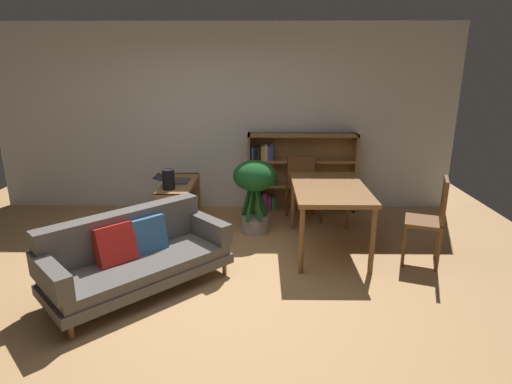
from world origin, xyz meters
TOP-DOWN VIEW (x-y plane):
  - ground_plane at (0.00, 0.00)m, footprint 8.16×8.16m
  - back_wall_panel at (0.00, 2.70)m, footprint 6.80×0.10m
  - fabric_couch at (-0.68, 0.16)m, footprint 1.77×1.74m
  - media_console at (-0.54, 1.74)m, footprint 0.40×1.07m
  - open_laptop at (-0.61, 1.80)m, footprint 0.44×0.29m
  - desk_speaker at (-0.60, 1.45)m, footprint 0.15×0.15m
  - potted_floor_plant at (0.46, 1.62)m, footprint 0.56×0.56m
  - dining_table at (1.33, 1.09)m, footprint 0.83×1.35m
  - dining_chair_near at (1.14, 2.14)m, footprint 0.51×0.48m
  - dining_chair_far at (2.38, 0.71)m, footprint 0.49×0.50m
  - bookshelf at (1.04, 2.54)m, footprint 1.59×0.28m

SIDE VIEW (x-z plane):
  - ground_plane at x=0.00m, z-range 0.00..0.00m
  - media_console at x=-0.54m, z-range 0.00..0.63m
  - fabric_couch at x=-0.68m, z-range -0.01..0.73m
  - dining_chair_near at x=1.14m, z-range 0.07..0.96m
  - dining_chair_far at x=2.38m, z-range 0.06..1.04m
  - bookshelf at x=1.04m, z-range -0.02..1.15m
  - potted_floor_plant at x=0.46m, z-range 0.16..1.12m
  - open_laptop at x=-0.61m, z-range 0.61..0.70m
  - dining_table at x=1.33m, z-range 0.31..1.09m
  - desk_speaker at x=-0.60m, z-range 0.63..0.88m
  - back_wall_panel at x=0.00m, z-range 0.00..2.70m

